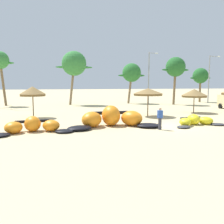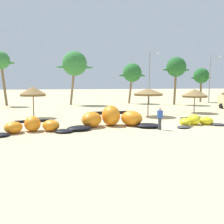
# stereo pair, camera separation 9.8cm
# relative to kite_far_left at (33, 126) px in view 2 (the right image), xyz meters

# --- Properties ---
(ground_plane) EXTENTS (260.00, 260.00, 0.00)m
(ground_plane) POSITION_rel_kite_far_left_xyz_m (10.02, 0.13, -0.41)
(ground_plane) COLOR #C6B284
(kite_far_left) EXTENTS (5.58, 2.81, 1.07)m
(kite_far_left) POSITION_rel_kite_far_left_xyz_m (0.00, 0.00, 0.00)
(kite_far_left) COLOR black
(kite_far_left) RESTS_ON ground
(kite_left) EXTENTS (7.45, 3.42, 1.61)m
(kite_left) POSITION_rel_kite_far_left_xyz_m (5.84, 1.04, 0.20)
(kite_left) COLOR black
(kite_left) RESTS_ON ground
(kite_left_of_center) EXTENTS (4.67, 2.45, 0.86)m
(kite_left_of_center) POSITION_rel_kite_far_left_xyz_m (12.49, 0.02, -0.08)
(kite_left_of_center) COLOR #333338
(kite_left_of_center) RESTS_ON ground
(beach_umbrella_near_van) EXTENTS (2.52, 2.52, 3.06)m
(beach_umbrella_near_van) POSITION_rel_kite_far_left_xyz_m (-0.56, 7.55, 2.18)
(beach_umbrella_near_van) COLOR brown
(beach_umbrella_near_van) RESTS_ON ground
(beach_umbrella_middle) EXTENTS (3.04, 3.04, 2.86)m
(beach_umbrella_middle) POSITION_rel_kite_far_left_xyz_m (10.79, 6.13, 2.07)
(beach_umbrella_middle) COLOR brown
(beach_umbrella_middle) RESTS_ON ground
(beach_umbrella_near_palms) EXTENTS (2.90, 2.90, 2.72)m
(beach_umbrella_near_palms) POSITION_rel_kite_far_left_xyz_m (17.03, 7.74, 1.84)
(beach_umbrella_near_palms) COLOR brown
(beach_umbrella_near_palms) RESTS_ON ground
(person_near_kites) EXTENTS (0.36, 0.24, 1.62)m
(person_near_kites) POSITION_rel_kite_far_left_xyz_m (8.90, -1.11, 0.41)
(person_near_kites) COLOR #383842
(person_near_kites) RESTS_ON ground
(palm_leftmost) EXTENTS (3.95, 2.63, 8.13)m
(palm_leftmost) POSITION_rel_kite_far_left_xyz_m (-6.28, 22.44, 6.23)
(palm_leftmost) COLOR brown
(palm_leftmost) RESTS_ON ground
(palm_left) EXTENTS (5.75, 3.83, 8.37)m
(palm_left) POSITION_rel_kite_far_left_xyz_m (4.58, 21.80, 5.99)
(palm_left) COLOR #7F6647
(palm_left) RESTS_ON ground
(palm_left_of_gap) EXTENTS (4.72, 3.14, 6.74)m
(palm_left_of_gap) POSITION_rel_kite_far_left_xyz_m (14.23, 22.53, 4.69)
(palm_left_of_gap) COLOR #7F6647
(palm_left_of_gap) RESTS_ON ground
(palm_center_left) EXTENTS (4.64, 3.10, 7.52)m
(palm_center_left) POSITION_rel_kite_far_left_xyz_m (20.26, 18.64, 5.47)
(palm_center_left) COLOR brown
(palm_center_left) RESTS_ON ground
(palm_center_right) EXTENTS (4.14, 2.76, 6.13)m
(palm_center_right) POSITION_rel_kite_far_left_xyz_m (27.21, 22.49, 4.26)
(palm_center_right) COLOR brown
(palm_center_right) RESTS_ON ground
(lamppost_west_center) EXTENTS (1.76, 0.24, 8.53)m
(lamppost_west_center) POSITION_rel_kite_far_left_xyz_m (17.05, 21.51, 4.38)
(lamppost_west_center) COLOR gray
(lamppost_west_center) RESTS_ON ground
(lamppost_east_center) EXTENTS (2.12, 0.24, 8.17)m
(lamppost_east_center) POSITION_rel_kite_far_left_xyz_m (27.86, 20.61, 4.24)
(lamppost_east_center) COLOR gray
(lamppost_east_center) RESTS_ON ground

